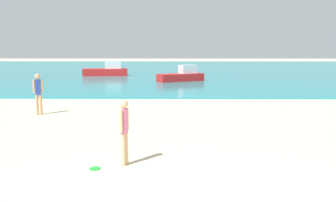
# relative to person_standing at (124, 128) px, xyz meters

# --- Properties ---
(water) EXTENTS (160.00, 60.00, 0.06)m
(water) POSITION_rel_person_standing_xyz_m (1.38, 40.39, -0.84)
(water) COLOR teal
(water) RESTS_ON ground
(person_standing) EXTENTS (0.20, 0.33, 1.54)m
(person_standing) POSITION_rel_person_standing_xyz_m (0.00, 0.00, 0.00)
(person_standing) COLOR #DDAD84
(person_standing) RESTS_ON ground
(frisbee) EXTENTS (0.24, 0.24, 0.03)m
(frisbee) POSITION_rel_person_standing_xyz_m (-0.64, -0.29, -0.86)
(frisbee) COLOR green
(frisbee) RESTS_ON ground
(person_distant) EXTENTS (0.37, 0.22, 1.69)m
(person_distant) POSITION_rel_person_standing_xyz_m (-4.38, 5.96, 0.09)
(person_distant) COLOR tan
(person_distant) RESTS_ON ground
(boat_near) EXTENTS (4.05, 2.98, 1.34)m
(boat_near) POSITION_rel_person_standing_xyz_m (1.90, 20.34, -0.35)
(boat_near) COLOR red
(boat_near) RESTS_ON water
(boat_far) EXTENTS (4.59, 1.99, 1.51)m
(boat_far) POSITION_rel_person_standing_xyz_m (-5.55, 26.17, -0.29)
(boat_far) COLOR red
(boat_far) RESTS_ON water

